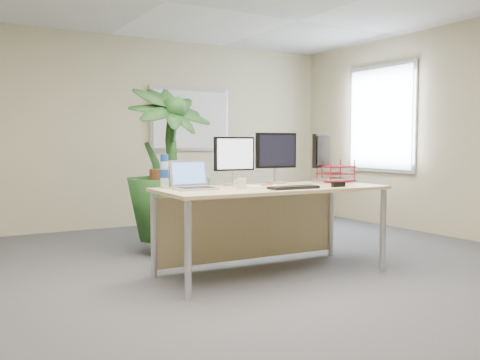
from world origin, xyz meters
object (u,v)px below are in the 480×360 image
floor_plant (168,184)px  monitor_left (234,158)px  monitor_right (276,154)px  laptop (193,182)px  desk (265,204)px

floor_plant → monitor_left: size_ratio=3.29×
monitor_right → laptop: size_ratio=1.40×
monitor_left → desk: bearing=-41.5°
laptop → monitor_left: bearing=16.8°
floor_plant → laptop: (-0.28, -1.21, 0.11)m
monitor_right → floor_plant: bearing=124.1°
monitor_right → laptop: (-0.98, -0.16, -0.22)m
desk → floor_plant: floor_plant is taller
monitor_left → laptop: size_ratio=1.28×
monitor_left → laptop: (-0.50, -0.15, -0.20)m
floor_plant → monitor_right: bearing=-55.9°
laptop → desk: bearing=-3.2°
desk → monitor_right: size_ratio=4.24×
floor_plant → laptop: floor_plant is taller
desk → monitor_left: monitor_left is taller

